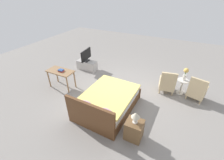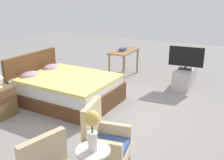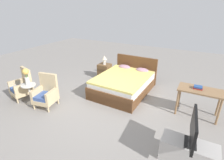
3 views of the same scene
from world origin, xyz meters
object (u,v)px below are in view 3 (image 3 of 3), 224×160
(flower_vase, at_px, (26,75))
(table_lamp, at_px, (104,59))
(side_table, at_px, (30,92))
(tv_flatscreen, at_px, (193,130))
(book_stack, at_px, (198,87))
(tv_stand, at_px, (188,153))
(armchair_by_window_left, at_px, (23,86))
(nightstand, at_px, (105,71))
(armchair_by_window_right, at_px, (46,94))
(vanity_desk, at_px, (200,94))
(bed, at_px, (124,83))

(flower_vase, xyz_separation_m, table_lamp, (0.92, 2.64, -0.10))
(flower_vase, bearing_deg, side_table, 90.00)
(tv_flatscreen, distance_m, book_stack, 1.71)
(tv_stand, relative_size, book_stack, 4.55)
(armchair_by_window_left, height_order, nightstand, armchair_by_window_left)
(side_table, xyz_separation_m, table_lamp, (0.92, 2.64, 0.41))
(side_table, distance_m, flower_vase, 0.52)
(side_table, bearing_deg, nightstand, 70.78)
(armchair_by_window_right, relative_size, tv_flatscreen, 1.10)
(tv_stand, height_order, vanity_desk, vanity_desk)
(armchair_by_window_right, distance_m, nightstand, 2.53)
(armchair_by_window_right, distance_m, flower_vase, 0.74)
(armchair_by_window_left, bearing_deg, armchair_by_window_right, 0.06)
(table_lamp, bearing_deg, side_table, -109.22)
(bed, bearing_deg, armchair_by_window_right, -130.13)
(nightstand, bearing_deg, tv_stand, -38.90)
(tv_flatscreen, relative_size, book_stack, 3.96)
(tv_flatscreen, bearing_deg, vanity_desk, 89.58)
(armchair_by_window_left, relative_size, table_lamp, 2.79)
(bed, relative_size, table_lamp, 6.42)
(side_table, relative_size, nightstand, 1.05)
(table_lamp, distance_m, tv_stand, 4.32)
(armchair_by_window_left, distance_m, flower_vase, 0.73)
(armchair_by_window_left, bearing_deg, side_table, -15.79)
(nightstand, bearing_deg, book_stack, -16.68)
(armchair_by_window_left, height_order, book_stack, armchair_by_window_left)
(armchair_by_window_left, xyz_separation_m, tv_stand, (4.75, -0.20, -0.16))
(table_lamp, xyz_separation_m, tv_flatscreen, (3.34, -2.69, -0.05))
(table_lamp, bearing_deg, flower_vase, -109.22)
(armchair_by_window_left, bearing_deg, bed, 35.77)
(book_stack, bearing_deg, vanity_desk, -10.13)
(armchair_by_window_right, distance_m, side_table, 0.52)
(tv_flatscreen, xyz_separation_m, book_stack, (-0.06, 1.71, 0.04))
(table_lamp, bearing_deg, nightstand, -90.00)
(side_table, relative_size, book_stack, 2.84)
(armchair_by_window_right, bearing_deg, side_table, -164.24)
(table_lamp, bearing_deg, tv_flatscreen, -38.89)
(tv_stand, bearing_deg, book_stack, 91.81)
(nightstand, xyz_separation_m, vanity_desk, (3.35, -1.00, 0.34))
(armchair_by_window_left, bearing_deg, table_lamp, 60.36)
(nightstand, height_order, vanity_desk, vanity_desk)
(nightstand, xyz_separation_m, tv_stand, (3.33, -2.69, -0.07))
(armchair_by_window_right, xyz_separation_m, tv_stand, (3.75, -0.20, -0.16))
(nightstand, bearing_deg, tv_flatscreen, -38.88)
(table_lamp, height_order, vanity_desk, table_lamp)
(side_table, bearing_deg, table_lamp, 70.78)
(armchair_by_window_right, relative_size, table_lamp, 2.79)
(flower_vase, height_order, vanity_desk, flower_vase)
(tv_flatscreen, height_order, book_stack, tv_flatscreen)
(tv_flatscreen, bearing_deg, tv_stand, -174.64)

